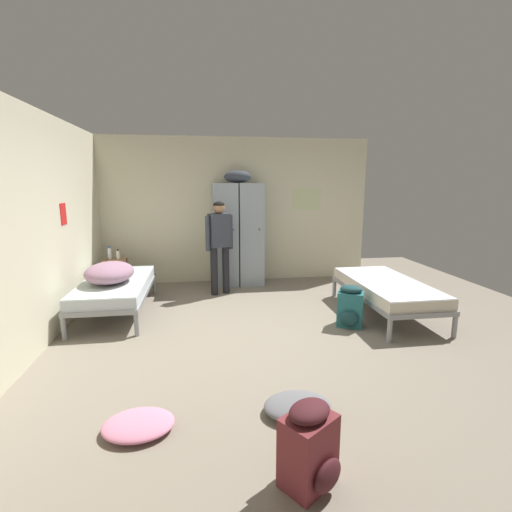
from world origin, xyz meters
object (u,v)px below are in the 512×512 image
(bed_right, at_px, (386,288))
(backpack_teal, at_px, (350,307))
(locker_bank, at_px, (238,232))
(backpack_maroon, at_px, (310,447))
(person_traveler, at_px, (219,239))
(water_bottle, at_px, (110,253))
(bedding_heap, at_px, (110,273))
(lotion_bottle, at_px, (118,255))
(clothes_pile_grey, at_px, (297,406))
(shelf_unit, at_px, (116,272))
(clothes_pile_pink, at_px, (138,425))
(bed_left_rear, at_px, (116,287))

(bed_right, bearing_deg, backpack_teal, -151.78)
(locker_bank, distance_m, backpack_maroon, 4.82)
(person_traveler, xyz_separation_m, water_bottle, (-1.86, 0.45, -0.27))
(bed_right, height_order, bedding_heap, bedding_heap)
(water_bottle, bearing_deg, backpack_teal, -32.08)
(locker_bank, bearing_deg, backpack_maroon, -90.56)
(water_bottle, relative_size, lotion_bottle, 1.25)
(water_bottle, relative_size, clothes_pile_grey, 0.40)
(bedding_heap, relative_size, clothes_pile_grey, 1.50)
(water_bottle, height_order, clothes_pile_grey, water_bottle)
(locker_bank, distance_m, bed_right, 2.79)
(shelf_unit, height_order, backpack_maroon, shelf_unit)
(water_bottle, height_order, clothes_pile_pink, water_bottle)
(clothes_pile_grey, bearing_deg, backpack_teal, 56.24)
(bed_left_rear, height_order, clothes_pile_grey, bed_left_rear)
(lotion_bottle, relative_size, clothes_pile_pink, 0.32)
(lotion_bottle, height_order, clothes_pile_grey, lotion_bottle)
(person_traveler, bearing_deg, backpack_teal, -47.04)
(backpack_maroon, distance_m, clothes_pile_grey, 0.76)
(water_bottle, height_order, backpack_teal, water_bottle)
(bed_left_rear, distance_m, bedding_heap, 0.29)
(person_traveler, xyz_separation_m, clothes_pile_grey, (0.44, -3.45, -0.88))
(bed_left_rear, relative_size, clothes_pile_pink, 3.53)
(water_bottle, xyz_separation_m, lotion_bottle, (0.15, -0.06, -0.02))
(bedding_heap, bearing_deg, backpack_maroon, -60.33)
(shelf_unit, bearing_deg, clothes_pile_grey, -60.25)
(bedding_heap, bearing_deg, clothes_pile_grey, -52.26)
(shelf_unit, relative_size, bedding_heap, 0.69)
(bed_left_rear, relative_size, backpack_maroon, 3.45)
(locker_bank, height_order, bedding_heap, locker_bank)
(water_bottle, height_order, backpack_maroon, water_bottle)
(backpack_maroon, bearing_deg, clothes_pile_pink, 148.75)
(clothes_pile_grey, bearing_deg, locker_bank, 91.00)
(bed_right, distance_m, lotion_bottle, 4.37)
(locker_bank, distance_m, backpack_teal, 2.71)
(clothes_pile_pink, bearing_deg, lotion_bottle, 103.09)
(water_bottle, relative_size, backpack_teal, 0.40)
(bed_left_rear, relative_size, person_traveler, 1.22)
(locker_bank, height_order, clothes_pile_grey, locker_bank)
(bedding_heap, height_order, person_traveler, person_traveler)
(clothes_pile_grey, bearing_deg, clothes_pile_pink, -178.23)
(bed_right, height_order, lotion_bottle, lotion_bottle)
(locker_bank, distance_m, shelf_unit, 2.24)
(person_traveler, relative_size, backpack_maroon, 2.83)
(backpack_teal, bearing_deg, backpack_maroon, -117.44)
(person_traveler, xyz_separation_m, backpack_teal, (1.60, -1.72, -0.68))
(person_traveler, bearing_deg, bedding_heap, -151.23)
(person_traveler, bearing_deg, lotion_bottle, 167.09)
(bedding_heap, xyz_separation_m, clothes_pile_grey, (2.01, -2.59, -0.57))
(lotion_bottle, bearing_deg, bedding_heap, -83.44)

